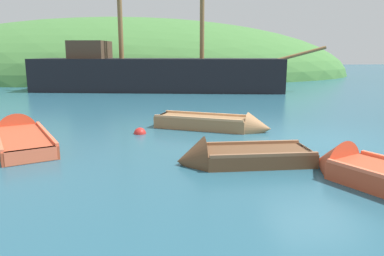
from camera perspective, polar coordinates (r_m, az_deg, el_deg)
name	(u,v)px	position (r m, az deg, el deg)	size (l,w,h in m)	color
ground_plane	(318,142)	(10.54, 19.35, -2.11)	(120.00, 120.00, 0.00)	#285B70
shore_hill	(128,76)	(39.30, -10.14, 8.18)	(47.43, 26.03, 11.79)	#477F3D
sailing_ship	(156,78)	(23.51, -5.72, 7.84)	(18.30, 6.40, 12.83)	black
rowboat_near_dock	(21,139)	(10.96, -25.47, -1.52)	(2.62, 4.04, 1.15)	#C64C2D
rowboat_far	(234,159)	(8.09, 6.63, -4.95)	(3.01, 1.19, 1.08)	brown
rowboat_outer_right	(379,178)	(7.65, 27.52, -7.09)	(2.48, 3.47, 1.14)	#C64C2D
rowboat_outer_left	(218,125)	(11.59, 4.07, 0.45)	(3.77, 2.54, 0.96)	#9E7047
buoy_red	(140,134)	(11.08, -8.24, -0.89)	(0.37, 0.37, 0.37)	red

